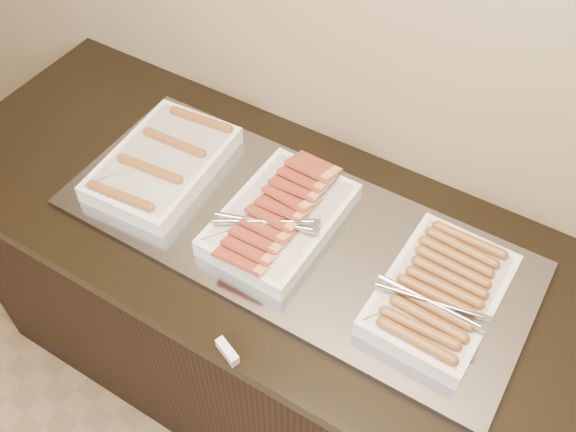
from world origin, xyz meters
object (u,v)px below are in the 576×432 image
at_px(counter, 289,324).
at_px(dish_center, 280,217).
at_px(warming_tray, 293,233).
at_px(dish_left, 163,163).
at_px(dish_right, 440,293).

bearing_deg(counter, dish_center, -172.90).
relative_size(warming_tray, dish_left, 2.90).
xyz_separation_m(dish_left, dish_center, (0.37, -0.00, 0.01)).
height_order(counter, dish_left, dish_left).
height_order(warming_tray, dish_left, dish_left).
bearing_deg(dish_center, dish_left, -179.35).
bearing_deg(counter, dish_left, 180.00).
xyz_separation_m(warming_tray, dish_left, (-0.41, 0.00, 0.04)).
bearing_deg(dish_right, warming_tray, -179.05).
distance_m(dish_left, dish_right, 0.80).
distance_m(counter, dish_center, 0.50).
distance_m(warming_tray, dish_right, 0.40).
height_order(dish_left, dish_center, dish_center).
distance_m(warming_tray, dish_center, 0.06).
distance_m(dish_left, dish_center, 0.37).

